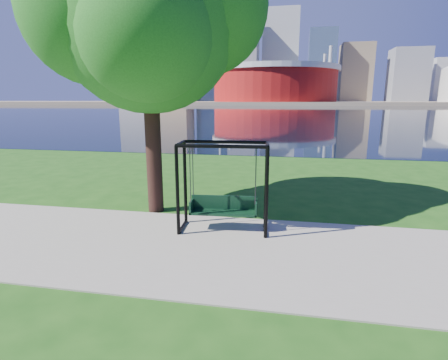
# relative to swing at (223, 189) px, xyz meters

# --- Properties ---
(ground) EXTENTS (900.00, 900.00, 0.00)m
(ground) POSITION_rel_swing_xyz_m (0.12, -0.62, -1.02)
(ground) COLOR #1E5114
(ground) RESTS_ON ground
(path) EXTENTS (120.00, 4.00, 0.03)m
(path) POSITION_rel_swing_xyz_m (0.12, -1.12, -1.00)
(path) COLOR #9E937F
(path) RESTS_ON ground
(river) EXTENTS (900.00, 180.00, 0.02)m
(river) POSITION_rel_swing_xyz_m (0.12, 101.38, -1.01)
(river) COLOR black
(river) RESTS_ON ground
(far_bank) EXTENTS (900.00, 228.00, 2.00)m
(far_bank) POSITION_rel_swing_xyz_m (0.12, 305.38, -0.02)
(far_bank) COLOR #937F60
(far_bank) RESTS_ON ground
(stadium) EXTENTS (83.00, 83.00, 32.00)m
(stadium) POSITION_rel_swing_xyz_m (-9.88, 234.38, 13.21)
(stadium) COLOR maroon
(stadium) RESTS_ON far_bank
(skyline) EXTENTS (392.00, 66.00, 96.50)m
(skyline) POSITION_rel_swing_xyz_m (-4.14, 318.77, 34.87)
(skyline) COLOR gray
(skyline) RESTS_ON far_bank
(swing) EXTENTS (2.12, 1.05, 2.10)m
(swing) POSITION_rel_swing_xyz_m (0.00, 0.00, 0.00)
(swing) COLOR black
(swing) RESTS_ON ground
(park_tree) EXTENTS (5.90, 5.33, 7.33)m
(park_tree) POSITION_rel_swing_xyz_m (-2.19, 1.20, 4.08)
(park_tree) COLOR black
(park_tree) RESTS_ON ground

